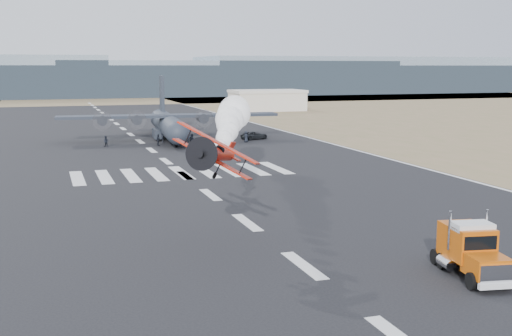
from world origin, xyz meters
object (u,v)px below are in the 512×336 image
transport_aircraft (168,123)px  support_vehicle (255,135)px  crew_d (158,140)px  crew_a (178,137)px  crew_f (219,138)px  crew_b (192,139)px  hangar_right (267,100)px  crew_c (162,137)px  crew_h (106,141)px  semi_truck (470,250)px  crew_e (246,137)px  aerobatic_biplane (216,154)px  crew_g (191,140)px

transport_aircraft → support_vehicle: 15.18m
support_vehicle → crew_d: 17.87m
crew_a → crew_f: crew_f is taller
crew_b → hangar_right: bearing=16.5°
transport_aircraft → crew_c: transport_aircraft is taller
crew_h → crew_b: bearing=33.2°
semi_truck → crew_a: 74.58m
hangar_right → transport_aircraft: (-40.70, -63.92, -0.21)m
support_vehicle → crew_c: bearing=69.5°
transport_aircraft → crew_f: size_ratio=23.35×
transport_aircraft → support_vehicle: size_ratio=7.77×
crew_b → crew_d: size_ratio=0.93×
crew_f → crew_b: bearing=80.1°
crew_e → crew_h: size_ratio=1.09×
crew_f → crew_h: crew_h is taller
crew_d → crew_f: (10.39, 0.92, -0.12)m
semi_truck → crew_f: size_ratio=4.69×
hangar_right → crew_h: (-52.14, -71.69, -2.14)m
crew_c → crew_e: bearing=93.6°
semi_truck → aerobatic_biplane: aerobatic_biplane is taller
crew_b → crew_c: bearing=87.8°
crew_b → crew_e: (9.20, 0.17, 0.09)m
transport_aircraft → crew_c: (-1.91, -4.50, -1.94)m
crew_g → crew_h: 13.43m
crew_f → crew_h: 18.50m
hangar_right → transport_aircraft: size_ratio=0.54×
crew_b → crew_h: bearing=129.8°
crew_d → crew_c: bearing=-32.7°
support_vehicle → crew_e: bearing=124.9°
support_vehicle → crew_e: crew_e is taller
crew_b → crew_f: crew_b is taller
crew_e → crew_c: bearing=-41.3°
crew_d → aerobatic_biplane: bearing=159.7°
aerobatic_biplane → transport_aircraft: bearing=100.7°
transport_aircraft → crew_g: transport_aircraft is taller
semi_truck → crew_f: bearing=96.7°
aerobatic_biplane → crew_g: size_ratio=3.33×
crew_g → crew_f: bearing=-138.0°
support_vehicle → semi_truck: bearing=153.4°
support_vehicle → crew_g: crew_g is taller
support_vehicle → crew_h: crew_h is taller
semi_truck → hangar_right: bearing=85.0°
semi_truck → crew_e: 70.89m
crew_d → crew_f: crew_d is taller
semi_truck → support_vehicle: size_ratio=1.56×
support_vehicle → crew_b: (-11.89, -3.78, 0.19)m
crew_c → crew_a: bearing=108.8°
support_vehicle → hangar_right: bearing=-39.4°
crew_e → transport_aircraft: bearing=-61.1°
hangar_right → semi_truck: size_ratio=2.71×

